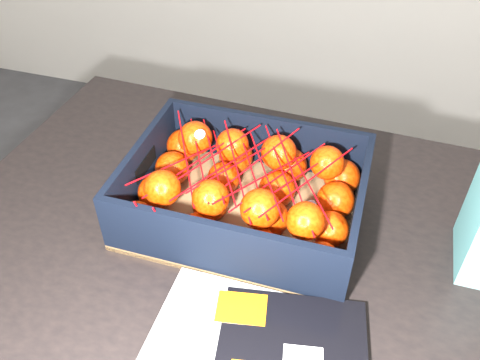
% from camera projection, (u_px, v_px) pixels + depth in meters
% --- Properties ---
extents(table, '(1.23, 0.84, 0.75)m').
position_uv_depth(table, '(272.00, 280.00, 0.94)').
color(table, black).
rests_on(table, ground).
extents(produce_crate, '(0.40, 0.30, 0.12)m').
position_uv_depth(produce_crate, '(245.00, 200.00, 0.91)').
color(produce_crate, olive).
rests_on(produce_crate, table).
extents(clementine_heap, '(0.38, 0.28, 0.12)m').
position_uv_depth(clementine_heap, '(247.00, 189.00, 0.89)').
color(clementine_heap, red).
rests_on(clementine_heap, produce_crate).
extents(mesh_net, '(0.33, 0.27, 0.09)m').
position_uv_depth(mesh_net, '(241.00, 170.00, 0.85)').
color(mesh_net, red).
rests_on(mesh_net, clementine_heap).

